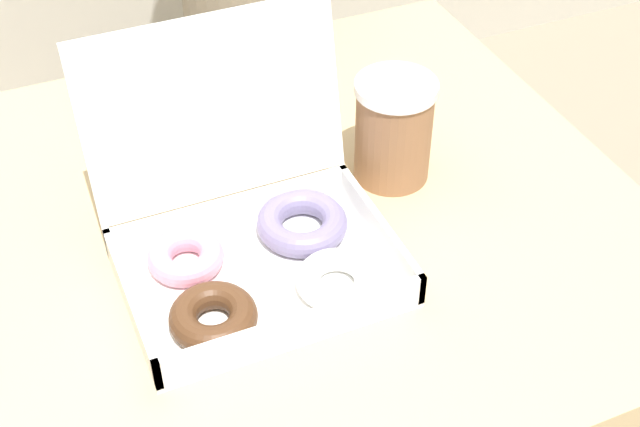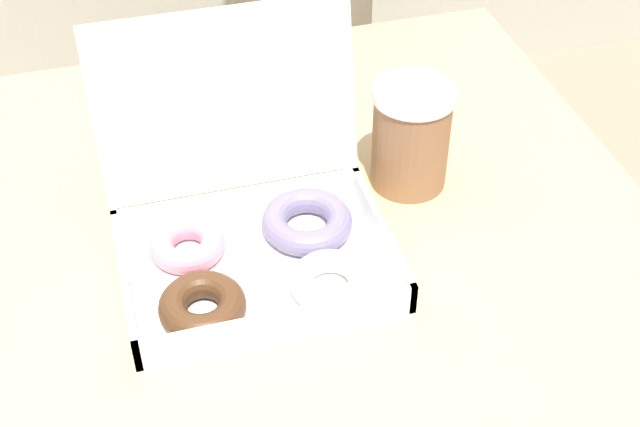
{
  "view_description": "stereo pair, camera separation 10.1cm",
  "coord_description": "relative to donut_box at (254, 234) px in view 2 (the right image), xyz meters",
  "views": [
    {
      "loc": [
        -0.33,
        -0.79,
        1.44
      ],
      "look_at": [
        -0.03,
        -0.1,
        0.78
      ],
      "focal_mm": 50.0,
      "sensor_mm": 36.0,
      "label": 1
    },
    {
      "loc": [
        -0.23,
        -0.83,
        1.44
      ],
      "look_at": [
        -0.03,
        -0.1,
        0.78
      ],
      "focal_mm": 50.0,
      "sensor_mm": 36.0,
      "label": 2
    }
  ],
  "objects": [
    {
      "name": "table",
      "position": [
        0.1,
        0.08,
        -0.39
      ],
      "size": [
        0.82,
        0.84,
        0.7
      ],
      "color": "tan",
      "rests_on": "ground_plane"
    },
    {
      "name": "donut_box",
      "position": [
        0.0,
        0.0,
        0.0
      ],
      "size": [
        0.31,
        0.28,
        0.26
      ],
      "color": "white",
      "rests_on": "table"
    },
    {
      "name": "coffee_cup",
      "position": [
        0.22,
        0.09,
        0.03
      ],
      "size": [
        0.1,
        0.1,
        0.14
      ],
      "color": "#8C6042",
      "rests_on": "table"
    }
  ]
}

